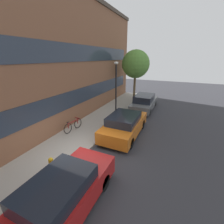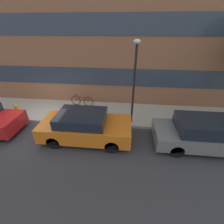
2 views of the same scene
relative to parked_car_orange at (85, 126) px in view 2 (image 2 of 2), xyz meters
The scene contains 8 objects.
ground_plane 3.28m from the parked_car_orange, 160.86° to the left, with size 56.00×56.00×0.00m, color #333338.
sidewalk_strip 3.92m from the parked_car_orange, 141.36° to the left, with size 28.00×2.74×0.13m.
rowhouse_facade 6.41m from the parked_car_orange, 125.57° to the left, with size 28.00×1.02×8.87m.
parked_car_orange is the anchor object (origin of this frame).
parked_car_grey 5.41m from the parked_car_orange, ahead, with size 4.50×1.72×1.41m.
fire_hydrant 4.76m from the parked_car_orange, 161.89° to the left, with size 0.48×0.27×0.76m.
bicycle 3.30m from the parked_car_orange, 108.65° to the left, with size 1.55×0.44×0.75m.
lamp_post 3.36m from the parked_car_orange, 34.57° to the left, with size 0.32×0.32×4.20m.
Camera 2 is at (4.87, -6.65, 4.80)m, focal length 24.00 mm.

